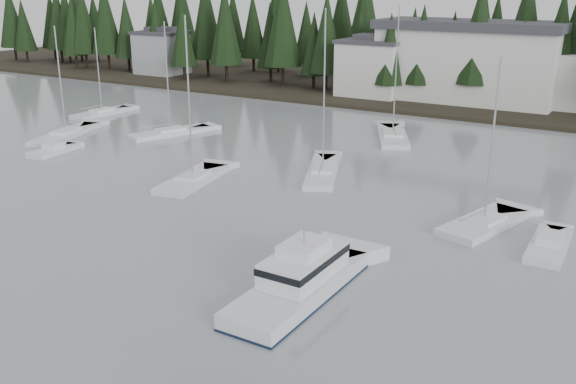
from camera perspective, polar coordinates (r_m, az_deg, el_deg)
name	(u,v)px	position (r m, az deg, el deg)	size (l,w,h in m)	color
far_shore_land	(524,92)	(108.07, 20.21, 8.37)	(240.00, 54.00, 1.00)	black
conifer_treeline	(507,103)	(97.42, 18.90, 7.53)	(200.00, 22.00, 20.00)	black
house_west	(372,67)	(95.55, 7.51, 10.99)	(9.54, 7.42, 8.75)	silver
house_far_west	(162,52)	(120.12, -11.17, 12.15)	(8.48, 7.42, 8.25)	#999EA0
harbor_inn	(483,63)	(93.73, 16.98, 10.91)	(29.50, 11.50, 10.90)	silver
cabin_cruiser_center	(301,283)	(35.62, 1.12, -8.09)	(3.46, 10.90, 4.67)	silver
sailboat_1	(393,137)	(71.92, 9.28, 4.81)	(7.37, 11.01, 14.63)	silver
sailboat_5	(193,181)	(55.96, -8.45, 0.98)	(4.52, 9.24, 14.47)	silver
sailboat_6	(171,134)	(73.78, -10.39, 5.09)	(5.78, 9.88, 12.95)	silver
sailboat_7	(66,136)	(76.07, -19.10, 4.76)	(5.61, 11.13, 12.53)	silver
sailboat_8	(323,173)	(57.73, 3.11, 1.70)	(6.47, 10.65, 14.92)	silver
sailboat_9	(484,226)	(47.41, 17.00, -2.87)	(5.03, 8.54, 12.36)	silver
sailboat_11	(102,114)	(87.16, -16.18, 6.67)	(2.93, 8.75, 11.53)	silver
runabout_0	(54,152)	(68.93, -20.09, 3.39)	(2.72, 5.60, 1.42)	silver
runabout_1	(549,247)	(44.94, 22.17, -4.54)	(2.40, 6.63, 1.42)	silver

